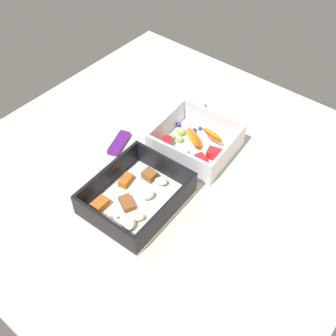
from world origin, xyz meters
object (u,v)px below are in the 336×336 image
Objects in this scene: fruit_bowl at (195,143)px; paper_cup_liner at (197,106)px; pasta_container at (136,198)px; candy_bar at (119,143)px.

fruit_bowl is 4.59× the size of paper_cup_liner.
pasta_container reaches higher than candy_bar.
paper_cup_liner is (11.40, 7.77, -1.06)cm from fruit_bowl.
candy_bar is at bearing 52.72° from pasta_container.
pasta_container is 5.10× the size of paper_cup_liner.
pasta_container reaches higher than paper_cup_liner.
paper_cup_liner is at bearing -15.13° from candy_bar.
paper_cup_liner is at bearing 12.66° from pasta_container.
candy_bar is (-9.21, 13.34, -1.38)cm from fruit_bowl.
pasta_container is at bearing -179.20° from fruit_bowl.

